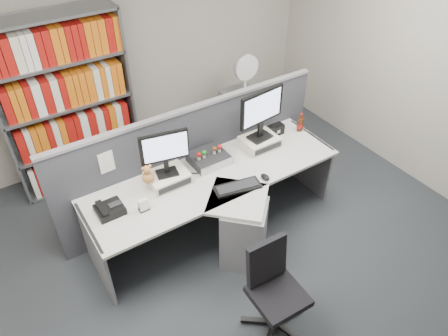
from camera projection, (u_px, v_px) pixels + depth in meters
ground at (261, 278)px, 4.08m from camera, size 5.50×5.50×0.00m
room_shell at (275, 120)px, 2.96m from camera, size 5.04×5.54×2.72m
partition at (194, 158)px, 4.49m from camera, size 3.00×0.08×1.27m
desk at (227, 207)px, 4.18m from camera, size 2.60×1.20×0.72m
monitor_riser_left at (168, 178)px, 4.05m from camera, size 0.38×0.31×0.10m
monitor_riser_right at (260, 142)px, 4.52m from camera, size 0.38×0.31×0.10m
monitor_left at (165, 150)px, 3.85m from camera, size 0.45×0.18×0.46m
monitor_right at (262, 111)px, 4.29m from camera, size 0.54×0.20×0.55m
desktop_pc at (209, 158)px, 4.29m from camera, size 0.36×0.32×0.10m
figurines at (209, 151)px, 4.22m from camera, size 0.29×0.05×0.09m
keyboard at (237, 187)px, 4.00m from camera, size 0.47×0.26×0.03m
mouse at (265, 177)px, 4.11m from camera, size 0.07×0.11×0.04m
desk_phone at (109, 209)px, 3.73m from camera, size 0.24×0.22×0.10m
desk_calendar at (144, 206)px, 3.75m from camera, size 0.10×0.07×0.12m
plush_toy at (148, 175)px, 3.88m from camera, size 0.11×0.11×0.19m
speaker at (276, 130)px, 4.69m from camera, size 0.17×0.10×0.12m
cola_bottle at (300, 124)px, 4.73m from camera, size 0.07×0.07×0.22m
shelving_unit at (67, 107)px, 4.68m from camera, size 1.41×0.40×2.00m
filing_cabinet at (244, 118)px, 5.68m from camera, size 0.45×0.61×0.70m
desk_fan at (246, 70)px, 5.24m from camera, size 0.32×0.19×0.55m
office_chair at (274, 287)px, 3.45m from camera, size 0.55×0.58×0.87m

